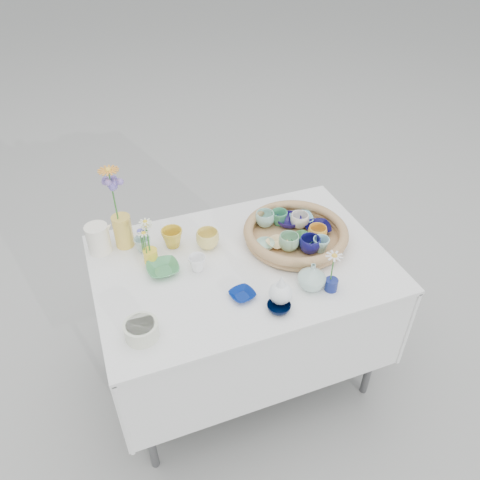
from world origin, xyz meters
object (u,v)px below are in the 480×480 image
object	(u,v)px
tall_vase_yellow	(123,231)
display_table	(241,369)
wicker_tray	(295,234)
bud_vase_seafoam	(312,276)

from	to	relation	value
tall_vase_yellow	display_table	bearing A→B (deg)	-33.10
tall_vase_yellow	wicker_tray	bearing A→B (deg)	-18.47
bud_vase_seafoam	tall_vase_yellow	distance (m)	0.85
display_table	wicker_tray	distance (m)	0.85
display_table	bud_vase_seafoam	world-z (taller)	bud_vase_seafoam
tall_vase_yellow	bud_vase_seafoam	bearing A→B (deg)	-39.28
display_table	wicker_tray	size ratio (longest dim) A/B	2.66
wicker_tray	tall_vase_yellow	size ratio (longest dim) A/B	3.06
wicker_tray	bud_vase_seafoam	distance (m)	0.30
bud_vase_seafoam	wicker_tray	bearing A→B (deg)	76.38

